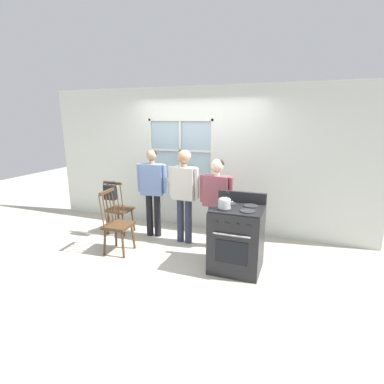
{
  "coord_description": "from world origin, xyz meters",
  "views": [
    {
      "loc": [
        1.88,
        -3.97,
        2.13
      ],
      "look_at": [
        0.28,
        0.28,
        1.0
      ],
      "focal_mm": 28.0,
      "sensor_mm": 36.0,
      "label": 1
    }
  ],
  "objects_px": {
    "person_adult_right": "(217,194)",
    "kettle": "(225,202)",
    "chair_by_window": "(119,210)",
    "potted_plant": "(185,177)",
    "handbag": "(110,192)",
    "person_teen_center": "(184,187)",
    "chair_near_wall": "(117,225)",
    "person_elderly_left": "(153,186)",
    "stove": "(237,238)"
  },
  "relations": [
    {
      "from": "person_adult_right",
      "to": "kettle",
      "type": "distance_m",
      "value": 0.84
    },
    {
      "from": "chair_by_window",
      "to": "potted_plant",
      "type": "bearing_deg",
      "value": -141.97
    },
    {
      "from": "potted_plant",
      "to": "handbag",
      "type": "bearing_deg",
      "value": -136.68
    },
    {
      "from": "person_teen_center",
      "to": "handbag",
      "type": "height_order",
      "value": "person_teen_center"
    },
    {
      "from": "chair_by_window",
      "to": "potted_plant",
      "type": "relative_size",
      "value": 3.02
    },
    {
      "from": "person_adult_right",
      "to": "chair_near_wall",
      "type": "bearing_deg",
      "value": -147.94
    },
    {
      "from": "chair_by_window",
      "to": "chair_near_wall",
      "type": "relative_size",
      "value": 1.0
    },
    {
      "from": "handbag",
      "to": "person_adult_right",
      "type": "bearing_deg",
      "value": 8.0
    },
    {
      "from": "person_adult_right",
      "to": "handbag",
      "type": "bearing_deg",
      "value": -167.58
    },
    {
      "from": "person_adult_right",
      "to": "handbag",
      "type": "relative_size",
      "value": 4.88
    },
    {
      "from": "person_elderly_left",
      "to": "person_teen_center",
      "type": "distance_m",
      "value": 0.65
    },
    {
      "from": "chair_near_wall",
      "to": "kettle",
      "type": "xyz_separation_m",
      "value": [
        1.76,
        -0.02,
        0.56
      ]
    },
    {
      "from": "potted_plant",
      "to": "handbag",
      "type": "height_order",
      "value": "potted_plant"
    },
    {
      "from": "handbag",
      "to": "chair_near_wall",
      "type": "bearing_deg",
      "value": -47.2
    },
    {
      "from": "stove",
      "to": "potted_plant",
      "type": "bearing_deg",
      "value": 134.21
    },
    {
      "from": "chair_by_window",
      "to": "chair_near_wall",
      "type": "height_order",
      "value": "same"
    },
    {
      "from": "person_teen_center",
      "to": "person_adult_right",
      "type": "bearing_deg",
      "value": 3.21
    },
    {
      "from": "handbag",
      "to": "person_teen_center",
      "type": "bearing_deg",
      "value": 11.37
    },
    {
      "from": "chair_near_wall",
      "to": "potted_plant",
      "type": "xyz_separation_m",
      "value": [
        0.6,
        1.47,
        0.56
      ]
    },
    {
      "from": "person_elderly_left",
      "to": "handbag",
      "type": "bearing_deg",
      "value": -160.71
    },
    {
      "from": "kettle",
      "to": "potted_plant",
      "type": "bearing_deg",
      "value": 128.0
    },
    {
      "from": "person_teen_center",
      "to": "stove",
      "type": "height_order",
      "value": "person_teen_center"
    },
    {
      "from": "person_teen_center",
      "to": "kettle",
      "type": "bearing_deg",
      "value": -37.33
    },
    {
      "from": "person_teen_center",
      "to": "kettle",
      "type": "relative_size",
      "value": 6.54
    },
    {
      "from": "person_elderly_left",
      "to": "person_teen_center",
      "type": "xyz_separation_m",
      "value": [
        0.64,
        -0.08,
        0.04
      ]
    },
    {
      "from": "potted_plant",
      "to": "kettle",
      "type": "bearing_deg",
      "value": -52.0
    },
    {
      "from": "kettle",
      "to": "handbag",
      "type": "relative_size",
      "value": 0.8
    },
    {
      "from": "chair_near_wall",
      "to": "stove",
      "type": "height_order",
      "value": "stove"
    },
    {
      "from": "person_adult_right",
      "to": "stove",
      "type": "bearing_deg",
      "value": -48.14
    },
    {
      "from": "chair_near_wall",
      "to": "person_adult_right",
      "type": "distance_m",
      "value": 1.68
    },
    {
      "from": "potted_plant",
      "to": "person_teen_center",
      "type": "bearing_deg",
      "value": -69.87
    },
    {
      "from": "person_elderly_left",
      "to": "person_adult_right",
      "type": "distance_m",
      "value": 1.21
    },
    {
      "from": "stove",
      "to": "potted_plant",
      "type": "xyz_separation_m",
      "value": [
        -1.32,
        1.36,
        0.54
      ]
    },
    {
      "from": "person_adult_right",
      "to": "kettle",
      "type": "xyz_separation_m",
      "value": [
        0.33,
        -0.77,
        0.11
      ]
    },
    {
      "from": "person_teen_center",
      "to": "chair_near_wall",
      "type": "bearing_deg",
      "value": -135.87
    },
    {
      "from": "potted_plant",
      "to": "person_adult_right",
      "type": "bearing_deg",
      "value": -40.89
    },
    {
      "from": "chair_near_wall",
      "to": "handbag",
      "type": "xyz_separation_m",
      "value": [
        -0.45,
        0.49,
        0.39
      ]
    },
    {
      "from": "person_teen_center",
      "to": "handbag",
      "type": "bearing_deg",
      "value": -165.49
    },
    {
      "from": "person_teen_center",
      "to": "person_elderly_left",
      "type": "bearing_deg",
      "value": 176.37
    },
    {
      "from": "kettle",
      "to": "potted_plant",
      "type": "height_order",
      "value": "potted_plant"
    },
    {
      "from": "person_elderly_left",
      "to": "handbag",
      "type": "distance_m",
      "value": 0.76
    },
    {
      "from": "person_teen_center",
      "to": "stove",
      "type": "distance_m",
      "value": 1.34
    },
    {
      "from": "chair_near_wall",
      "to": "handbag",
      "type": "relative_size",
      "value": 3.33
    },
    {
      "from": "person_adult_right",
      "to": "potted_plant",
      "type": "bearing_deg",
      "value": 143.53
    },
    {
      "from": "chair_by_window",
      "to": "stove",
      "type": "xyz_separation_m",
      "value": [
        2.36,
        -0.61,
        0.01
      ]
    },
    {
      "from": "person_adult_right",
      "to": "potted_plant",
      "type": "xyz_separation_m",
      "value": [
        -0.83,
        0.72,
        0.1
      ]
    },
    {
      "from": "person_elderly_left",
      "to": "stove",
      "type": "xyz_separation_m",
      "value": [
        1.7,
        -0.71,
        -0.47
      ]
    },
    {
      "from": "stove",
      "to": "person_elderly_left",
      "type": "bearing_deg",
      "value": 157.24
    },
    {
      "from": "chair_by_window",
      "to": "kettle",
      "type": "relative_size",
      "value": 4.14
    },
    {
      "from": "chair_near_wall",
      "to": "person_teen_center",
      "type": "bearing_deg",
      "value": -53.38
    }
  ]
}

